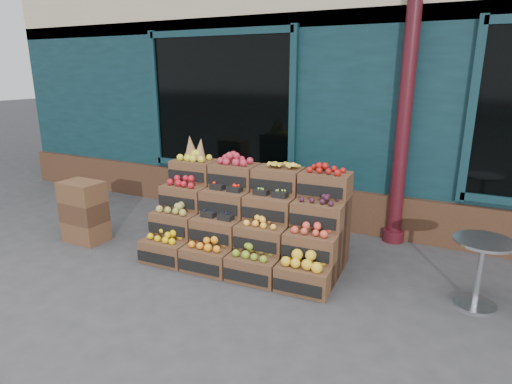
% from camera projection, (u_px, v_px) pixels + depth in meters
% --- Properties ---
extents(ground, '(60.00, 60.00, 0.00)m').
position_uv_depth(ground, '(243.00, 286.00, 4.60)').
color(ground, '#363638').
rests_on(ground, ground).
extents(shop_facade, '(12.00, 6.24, 4.80)m').
position_uv_depth(shop_facade, '(369.00, 61.00, 8.31)').
color(shop_facade, '#0D272D').
rests_on(shop_facade, ground).
extents(crate_display, '(2.36, 1.25, 1.44)m').
position_uv_depth(crate_display, '(247.00, 224.00, 5.16)').
color(crate_display, '#523420').
rests_on(crate_display, ground).
extents(spare_crates, '(0.55, 0.39, 0.82)m').
position_uv_depth(spare_crates, '(84.00, 212.00, 5.73)').
color(spare_crates, '#523420').
rests_on(spare_crates, ground).
extents(bistro_table, '(0.55, 0.55, 0.70)m').
position_uv_depth(bistro_table, '(480.00, 265.00, 4.10)').
color(bistro_table, silver).
rests_on(bistro_table, ground).
extents(shopkeeper, '(0.89, 0.73, 2.09)m').
position_uv_depth(shopkeeper, '(248.00, 143.00, 7.21)').
color(shopkeeper, '#1A5E31').
rests_on(shopkeeper, ground).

